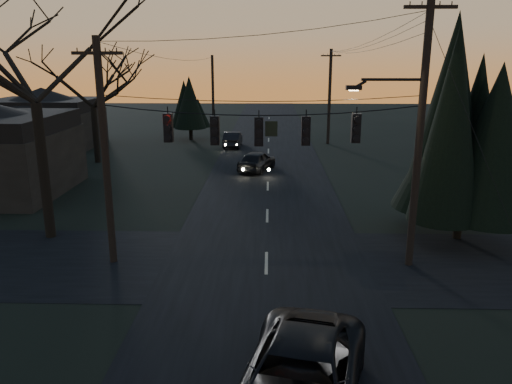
{
  "coord_description": "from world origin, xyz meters",
  "views": [
    {
      "loc": [
        0.09,
        -8.03,
        7.75
      ],
      "look_at": [
        -0.39,
        9.56,
        2.99
      ],
      "focal_mm": 35.0,
      "sensor_mm": 36.0,
      "label": 1
    }
  ],
  "objects_px": {
    "utility_pole_left": "(114,262)",
    "bare_tree_left": "(29,43)",
    "utility_pole_far_r": "(328,144)",
    "suv_near": "(300,382)",
    "evergreen_right": "(469,129)",
    "sedan_oncoming_b": "(233,139)",
    "utility_pole_right": "(408,265)",
    "utility_pole_far_l": "(214,131)",
    "sedan_oncoming_a": "(257,161)"
  },
  "relations": [
    {
      "from": "bare_tree_left",
      "to": "utility_pole_far_r",
      "type": "bearing_deg",
      "value": 59.05
    },
    {
      "from": "utility_pole_left",
      "to": "bare_tree_left",
      "type": "xyz_separation_m",
      "value": [
        -3.66,
        2.72,
        8.3
      ]
    },
    {
      "from": "evergreen_right",
      "to": "utility_pole_far_l",
      "type": "bearing_deg",
      "value": 113.62
    },
    {
      "from": "utility_pole_left",
      "to": "utility_pole_far_l",
      "type": "distance_m",
      "value": 36.0
    },
    {
      "from": "evergreen_right",
      "to": "utility_pole_far_r",
      "type": "bearing_deg",
      "value": 96.68
    },
    {
      "from": "utility_pole_far_r",
      "to": "suv_near",
      "type": "height_order",
      "value": "utility_pole_far_r"
    },
    {
      "from": "utility_pole_right",
      "to": "utility_pole_far_l",
      "type": "relative_size",
      "value": 1.25
    },
    {
      "from": "utility_pole_far_r",
      "to": "sedan_oncoming_b",
      "type": "relative_size",
      "value": 2.09
    },
    {
      "from": "utility_pole_left",
      "to": "utility_pole_far_r",
      "type": "xyz_separation_m",
      "value": [
        11.5,
        28.0,
        0.0
      ]
    },
    {
      "from": "evergreen_right",
      "to": "sedan_oncoming_a",
      "type": "xyz_separation_m",
      "value": [
        -9.22,
        13.35,
        -4.13
      ]
    },
    {
      "from": "utility_pole_left",
      "to": "suv_near",
      "type": "bearing_deg",
      "value": -51.16
    },
    {
      "from": "utility_pole_far_r",
      "to": "sedan_oncoming_b",
      "type": "height_order",
      "value": "utility_pole_far_r"
    },
    {
      "from": "utility_pole_far_l",
      "to": "sedan_oncoming_b",
      "type": "bearing_deg",
      "value": -74.17
    },
    {
      "from": "utility_pole_far_r",
      "to": "sedan_oncoming_b",
      "type": "xyz_separation_m",
      "value": [
        -8.7,
        -1.88,
        0.67
      ]
    },
    {
      "from": "utility_pole_right",
      "to": "bare_tree_left",
      "type": "relative_size",
      "value": 0.84
    },
    {
      "from": "evergreen_right",
      "to": "sedan_oncoming_b",
      "type": "distance_m",
      "value": 26.2
    },
    {
      "from": "sedan_oncoming_a",
      "to": "sedan_oncoming_b",
      "type": "distance_m",
      "value": 10.04
    },
    {
      "from": "sedan_oncoming_b",
      "to": "utility_pole_left",
      "type": "bearing_deg",
      "value": 85.42
    },
    {
      "from": "utility_pole_far_l",
      "to": "sedan_oncoming_a",
      "type": "height_order",
      "value": "utility_pole_far_l"
    },
    {
      "from": "utility_pole_left",
      "to": "utility_pole_far_r",
      "type": "distance_m",
      "value": 30.27
    },
    {
      "from": "utility_pole_far_r",
      "to": "utility_pole_far_l",
      "type": "relative_size",
      "value": 1.06
    },
    {
      "from": "evergreen_right",
      "to": "utility_pole_left",
      "type": "bearing_deg",
      "value": -168.18
    },
    {
      "from": "evergreen_right",
      "to": "sedan_oncoming_b",
      "type": "relative_size",
      "value": 2.09
    },
    {
      "from": "bare_tree_left",
      "to": "suv_near",
      "type": "relative_size",
      "value": 2.06
    },
    {
      "from": "utility_pole_right",
      "to": "evergreen_right",
      "type": "relative_size",
      "value": 1.18
    },
    {
      "from": "utility_pole_right",
      "to": "suv_near",
      "type": "distance_m",
      "value": 9.7
    },
    {
      "from": "bare_tree_left",
      "to": "sedan_oncoming_a",
      "type": "height_order",
      "value": "bare_tree_left"
    },
    {
      "from": "utility_pole_far_r",
      "to": "sedan_oncoming_a",
      "type": "xyz_separation_m",
      "value": [
        -6.3,
        -11.63,
        0.71
      ]
    },
    {
      "from": "utility_pole_far_l",
      "to": "suv_near",
      "type": "relative_size",
      "value": 1.39
    },
    {
      "from": "utility_pole_far_l",
      "to": "sedan_oncoming_a",
      "type": "bearing_deg",
      "value": -75.16
    },
    {
      "from": "bare_tree_left",
      "to": "sedan_oncoming_a",
      "type": "bearing_deg",
      "value": 57.02
    },
    {
      "from": "utility_pole_left",
      "to": "bare_tree_left",
      "type": "distance_m",
      "value": 9.47
    },
    {
      "from": "suv_near",
      "to": "sedan_oncoming_a",
      "type": "relative_size",
      "value": 1.38
    },
    {
      "from": "utility_pole_left",
      "to": "bare_tree_left",
      "type": "height_order",
      "value": "bare_tree_left"
    },
    {
      "from": "sedan_oncoming_b",
      "to": "suv_near",
      "type": "bearing_deg",
      "value": 98.14
    },
    {
      "from": "utility_pole_far_r",
      "to": "suv_near",
      "type": "distance_m",
      "value": 36.76
    },
    {
      "from": "utility_pole_far_r",
      "to": "bare_tree_left",
      "type": "height_order",
      "value": "bare_tree_left"
    },
    {
      "from": "utility_pole_right",
      "to": "utility_pole_left",
      "type": "bearing_deg",
      "value": 180.0
    },
    {
      "from": "utility_pole_right",
      "to": "utility_pole_far_l",
      "type": "bearing_deg",
      "value": 107.72
    },
    {
      "from": "bare_tree_left",
      "to": "sedan_oncoming_b",
      "type": "bearing_deg",
      "value": 74.57
    },
    {
      "from": "utility_pole_far_r",
      "to": "sedan_oncoming_b",
      "type": "distance_m",
      "value": 8.92
    },
    {
      "from": "bare_tree_left",
      "to": "sedan_oncoming_b",
      "type": "relative_size",
      "value": 2.92
    },
    {
      "from": "bare_tree_left",
      "to": "evergreen_right",
      "type": "xyz_separation_m",
      "value": [
        18.08,
        0.3,
        -3.45
      ]
    },
    {
      "from": "suv_near",
      "to": "utility_pole_left",
      "type": "bearing_deg",
      "value": 141.86
    },
    {
      "from": "bare_tree_left",
      "to": "sedan_oncoming_a",
      "type": "distance_m",
      "value": 17.96
    },
    {
      "from": "evergreen_right",
      "to": "sedan_oncoming_a",
      "type": "bearing_deg",
      "value": 124.64
    },
    {
      "from": "utility_pole_left",
      "to": "sedan_oncoming_b",
      "type": "height_order",
      "value": "utility_pole_left"
    },
    {
      "from": "utility_pole_far_r",
      "to": "bare_tree_left",
      "type": "relative_size",
      "value": 0.72
    },
    {
      "from": "utility_pole_right",
      "to": "bare_tree_left",
      "type": "xyz_separation_m",
      "value": [
        -15.16,
        2.72,
        8.3
      ]
    },
    {
      "from": "utility_pole_far_r",
      "to": "evergreen_right",
      "type": "xyz_separation_m",
      "value": [
        2.92,
        -24.98,
        4.84
      ]
    }
  ]
}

